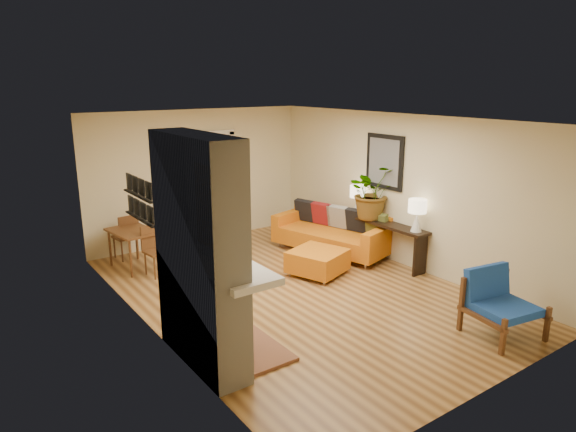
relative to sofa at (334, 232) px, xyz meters
The scene contains 10 objects.
room_shell 2.06m from the sofa, 127.07° to the left, with size 6.50×6.50×6.50m.
fireplace 4.39m from the sofa, 150.16° to the right, with size 1.09×1.68×2.60m.
sofa is the anchor object (origin of this frame).
ottoman 1.28m from the sofa, 142.57° to the right, with size 1.04×1.04×0.41m.
blue_chair 3.71m from the sofa, 96.63° to the right, with size 0.92×0.90×0.83m.
dining_table 3.57m from the sofa, 158.61° to the left, with size 0.79×1.56×0.83m.
console_table 1.01m from the sofa, 70.07° to the right, with size 0.34×1.85×0.72m.
lamp_near 1.83m from the sofa, 78.51° to the right, with size 0.30×0.30×0.54m.
lamp_far 0.81m from the sofa, 37.28° to the right, with size 0.30×0.30×0.54m.
houseplant 1.10m from the sofa, 62.29° to the right, with size 0.88×0.77×0.98m, color #1E5919.
Camera 1 is at (-4.33, -5.88, 3.12)m, focal length 32.00 mm.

